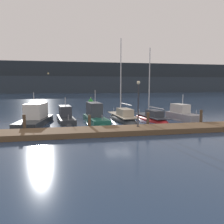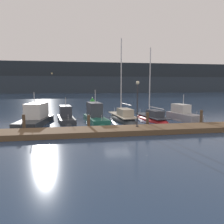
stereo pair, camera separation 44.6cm
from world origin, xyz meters
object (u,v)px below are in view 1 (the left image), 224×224
at_px(sailboat_berth_5, 151,118).
at_px(dock_lamppost, 138,96).
at_px(motorboat_berth_3, 95,119).
at_px(motorboat_berth_6, 182,117).
at_px(motorboat_berth_2, 66,119).
at_px(motorboat_berth_1, 35,120).
at_px(channel_buoy, 91,104).
at_px(sailboat_berth_4, 122,119).

xyz_separation_m(sailboat_berth_5, dock_lamppost, (-3.64, -6.11, 3.05)).
bearing_deg(motorboat_berth_3, motorboat_berth_6, -4.09).
distance_m(motorboat_berth_2, dock_lamppost, 9.70).
xyz_separation_m(motorboat_berth_1, sailboat_berth_5, (13.45, 0.49, -0.25)).
bearing_deg(motorboat_berth_1, channel_buoy, 63.65).
height_order(motorboat_berth_3, channel_buoy, motorboat_berth_3).
distance_m(sailboat_berth_5, dock_lamppost, 7.74).
relative_size(motorboat_berth_2, channel_buoy, 2.92).
bearing_deg(sailboat_berth_5, dock_lamppost, -120.80).
xyz_separation_m(channel_buoy, dock_lamppost, (2.33, -20.73, 2.43)).
bearing_deg(motorboat_berth_2, channel_buoy, 73.40).
height_order(motorboat_berth_1, channel_buoy, motorboat_berth_1).
height_order(motorboat_berth_3, sailboat_berth_5, sailboat_berth_5).
bearing_deg(sailboat_berth_4, motorboat_berth_3, -173.57).
xyz_separation_m(motorboat_berth_3, sailboat_berth_5, (6.88, 0.25, -0.21)).
bearing_deg(motorboat_berth_6, dock_lamppost, -144.57).
distance_m(motorboat_berth_3, sailboat_berth_4, 3.32).
relative_size(motorboat_berth_3, sailboat_berth_5, 0.76).
height_order(motorboat_berth_3, motorboat_berth_6, motorboat_berth_3).
bearing_deg(motorboat_berth_3, channel_buoy, 86.53).
bearing_deg(dock_lamppost, sailboat_berth_5, 59.20).
distance_m(motorboat_berth_1, motorboat_berth_2, 3.37).
bearing_deg(motorboat_berth_6, sailboat_berth_5, 164.39).
bearing_deg(motorboat_berth_6, motorboat_berth_3, 175.91).
height_order(motorboat_berth_1, sailboat_berth_5, sailboat_berth_5).
xyz_separation_m(motorboat_berth_2, sailboat_berth_5, (10.21, -0.41, -0.13)).
distance_m(motorboat_berth_1, sailboat_berth_5, 13.47).
relative_size(motorboat_berth_2, sailboat_berth_5, 0.65).
relative_size(channel_buoy, dock_lamppost, 0.50).
height_order(motorboat_berth_1, motorboat_berth_6, motorboat_berth_1).
relative_size(motorboat_berth_2, sailboat_berth_4, 0.57).
bearing_deg(sailboat_berth_4, dock_lamppost, -90.56).
bearing_deg(sailboat_berth_4, motorboat_berth_2, 177.52).
xyz_separation_m(motorboat_berth_2, motorboat_berth_3, (3.33, -0.66, 0.08)).
xyz_separation_m(motorboat_berth_1, dock_lamppost, (9.81, -5.62, 2.80)).
bearing_deg(sailboat_berth_4, channel_buoy, 99.38).
bearing_deg(motorboat_berth_3, motorboat_berth_2, 168.83).
bearing_deg(sailboat_berth_5, channel_buoy, 112.23).
bearing_deg(dock_lamppost, sailboat_berth_4, 89.44).
distance_m(motorboat_berth_3, sailboat_berth_5, 6.88).
height_order(motorboat_berth_2, sailboat_berth_5, sailboat_berth_5).
bearing_deg(channel_buoy, motorboat_berth_3, -93.47).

